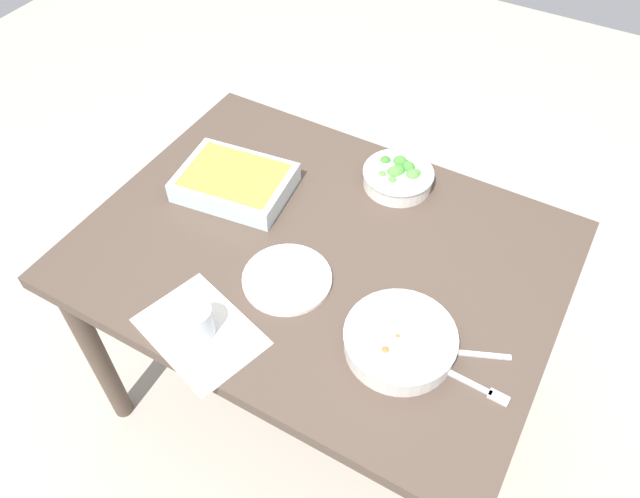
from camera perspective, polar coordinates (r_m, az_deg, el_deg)
The scene contains 10 objects.
ground_plane at distance 2.18m, azimuth 0.00°, elevation -12.96°, with size 6.00×6.00×0.00m, color #B2A899.
dining_table at distance 1.64m, azimuth 0.00°, elevation -2.08°, with size 1.20×0.90×0.74m.
placemat at distance 1.44m, azimuth -11.02°, elevation -7.53°, with size 0.28×0.20×0.00m, color silver.
stew_bowl at distance 1.38m, azimuth 7.43°, elevation -8.36°, with size 0.25×0.25×0.06m.
broccoli_bowl at distance 1.73m, azimuth 7.27°, elevation 6.76°, with size 0.20×0.20×0.07m.
baking_dish at distance 1.71m, azimuth -7.90°, elevation 6.22°, with size 0.33×0.26×0.06m.
drink_cup at distance 1.41m, azimuth -11.24°, elevation -6.70°, with size 0.07×0.07×0.08m.
side_plate at distance 1.50m, azimuth -3.07°, elevation -2.78°, with size 0.22×0.22×0.01m, color white.
spoon_by_stew at distance 1.41m, azimuth 12.82°, elevation -9.33°, with size 0.17×0.09×0.01m.
fork_on_table at distance 1.38m, azimuth 14.21°, elevation -12.19°, with size 0.18×0.03×0.01m.
Camera 1 is at (0.51, -0.90, 1.92)m, focal length 34.49 mm.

